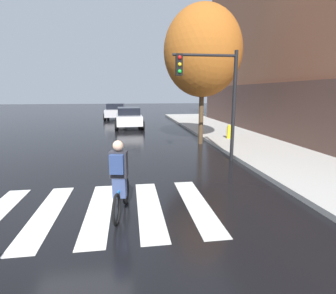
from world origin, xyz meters
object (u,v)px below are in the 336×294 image
at_px(street_tree_near, 203,52).
at_px(cyclist, 120,179).
at_px(sedan_mid, 129,117).
at_px(traffic_light_near, 214,87).
at_px(fire_hydrant, 229,132).
at_px(sedan_far, 116,111).

bearing_deg(street_tree_near, cyclist, -116.70).
bearing_deg(cyclist, sedan_mid, 89.15).
distance_m(cyclist, street_tree_near, 9.58).
bearing_deg(traffic_light_near, cyclist, -128.58).
bearing_deg(fire_hydrant, sedan_mid, 129.72).
bearing_deg(sedan_far, street_tree_near, -70.49).
distance_m(sedan_far, street_tree_near, 15.50).
relative_size(cyclist, fire_hydrant, 2.17).
relative_size(sedan_mid, traffic_light_near, 1.08).
height_order(fire_hydrant, street_tree_near, street_tree_near).
bearing_deg(fire_hydrant, cyclist, -124.30).
xyz_separation_m(cyclist, traffic_light_near, (3.42, 4.29, 2.02)).
bearing_deg(sedan_far, traffic_light_near, -75.78).
height_order(sedan_mid, sedan_far, sedan_far).
distance_m(cyclist, traffic_light_near, 5.85).
relative_size(traffic_light_near, street_tree_near, 0.61).
relative_size(sedan_mid, cyclist, 2.68).
xyz_separation_m(sedan_far, street_tree_near, (5.02, -14.16, 3.83)).
xyz_separation_m(sedan_mid, cyclist, (-0.22, -14.99, 0.04)).
relative_size(sedan_mid, street_tree_near, 0.66).
bearing_deg(cyclist, traffic_light_near, 51.42).
height_order(sedan_mid, street_tree_near, street_tree_near).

